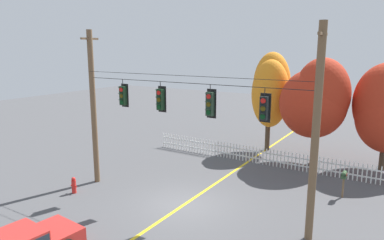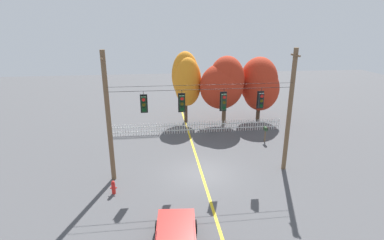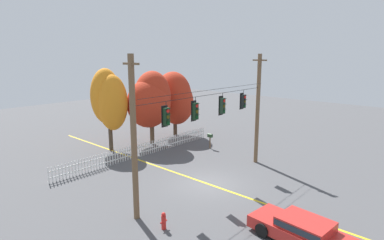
{
  "view_description": "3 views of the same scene",
  "coord_description": "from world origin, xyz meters",
  "views": [
    {
      "loc": [
        8.32,
        -12.71,
        7.04
      ],
      "look_at": [
        -0.3,
        1.17,
        3.75
      ],
      "focal_mm": 33.13,
      "sensor_mm": 36.0,
      "label": 1
    },
    {
      "loc": [
        -2.73,
        -17.0,
        9.41
      ],
      "look_at": [
        -0.5,
        1.11,
        3.35
      ],
      "focal_mm": 27.57,
      "sensor_mm": 36.0,
      "label": 2
    },
    {
      "loc": [
        -14.43,
        -11.67,
        7.96
      ],
      "look_at": [
        0.11,
        1.47,
        3.87
      ],
      "focal_mm": 29.62,
      "sensor_mm": 36.0,
      "label": 3
    }
  ],
  "objects": [
    {
      "name": "ground",
      "position": [
        0.0,
        0.0,
        0.0
      ],
      "size": [
        80.0,
        80.0,
        0.0
      ],
      "primitive_type": "plane",
      "color": "#4C4C4F"
    },
    {
      "name": "lane_centerline_stripe",
      "position": [
        0.0,
        0.0,
        0.0
      ],
      "size": [
        0.16,
        36.0,
        0.01
      ],
      "primitive_type": "cube",
      "color": "gold",
      "rests_on": "ground"
    },
    {
      "name": "signal_support_span",
      "position": [
        0.0,
        -0.0,
        4.07
      ],
      "size": [
        11.5,
        1.1,
        7.99
      ],
      "color": "brown",
      "rests_on": "ground"
    },
    {
      "name": "traffic_signal_westbound_side",
      "position": [
        -3.5,
        0.01,
        4.82
      ],
      "size": [
        0.43,
        0.38,
        1.36
      ],
      "color": "black"
    },
    {
      "name": "traffic_signal_eastbound_side",
      "position": [
        -1.24,
        0.01,
        4.8
      ],
      "size": [
        0.43,
        0.38,
        1.41
      ],
      "color": "black"
    },
    {
      "name": "traffic_signal_northbound_primary",
      "position": [
        1.31,
        0.01,
        4.8
      ],
      "size": [
        0.43,
        0.38,
        1.42
      ],
      "color": "black"
    },
    {
      "name": "traffic_signal_northbound_secondary",
      "position": [
        3.66,
        0.01,
        4.83
      ],
      "size": [
        0.43,
        0.38,
        1.34
      ],
      "color": "black"
    },
    {
      "name": "white_picket_fence",
      "position": [
        0.86,
        7.47,
        0.52
      ],
      "size": [
        15.06,
        0.06,
        1.03
      ],
      "color": "white",
      "rests_on": "ground"
    },
    {
      "name": "autumn_maple_near_fence",
      "position": [
        0.16,
        10.71,
        4.29
      ],
      "size": [
        2.75,
        2.9,
        6.85
      ],
      "color": "#473828",
      "rests_on": "ground"
    },
    {
      "name": "autumn_maple_mid",
      "position": [
        3.5,
        9.44,
        3.99
      ],
      "size": [
        4.16,
        3.47,
        6.55
      ],
      "color": "brown",
      "rests_on": "ground"
    },
    {
      "name": "autumn_oak_far_east",
      "position": [
        7.28,
        10.24,
        3.65
      ],
      "size": [
        3.76,
        3.68,
        6.31
      ],
      "color": "#473828",
      "rests_on": "ground"
    },
    {
      "name": "parked_car",
      "position": [
        -2.18,
        -6.95,
        0.61
      ],
      "size": [
        2.22,
        4.58,
        1.15
      ],
      "color": "red",
      "rests_on": "ground"
    },
    {
      "name": "fire_hydrant",
      "position": [
        -5.4,
        -1.73,
        0.41
      ],
      "size": [
        0.38,
        0.22,
        0.83
      ],
      "color": "red",
      "rests_on": "ground"
    },
    {
      "name": "roadside_mailbox",
      "position": [
        6.04,
        4.75,
        1.06
      ],
      "size": [
        0.25,
        0.44,
        1.3
      ],
      "color": "brown",
      "rests_on": "ground"
    }
  ]
}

